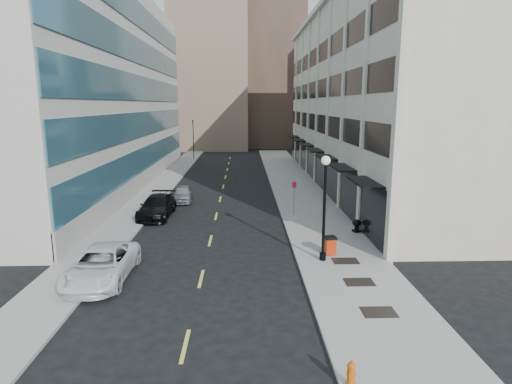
{
  "coord_description": "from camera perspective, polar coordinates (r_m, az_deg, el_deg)",
  "views": [
    {
      "loc": [
        2.12,
        -17.89,
        8.47
      ],
      "look_at": [
        2.93,
        9.08,
        2.9
      ],
      "focal_mm": 30.0,
      "sensor_mm": 36.0,
      "label": 1
    }
  ],
  "objects": [
    {
      "name": "car_black_pickup",
      "position": [
        33.46,
        -13.05,
        -1.89
      ],
      "size": [
        2.41,
        5.61,
        1.61
      ],
      "primitive_type": "imported",
      "rotation": [
        0.0,
        0.0,
        -0.03
      ],
      "color": "black",
      "rests_on": "ground"
    },
    {
      "name": "building_left",
      "position": [
        48.42,
        -24.23,
        12.46
      ],
      "size": [
        16.14,
        46.0,
        20.0
      ],
      "color": "beige",
      "rests_on": "ground"
    },
    {
      "name": "car_silver_sedan",
      "position": [
        38.28,
        -9.75,
        -0.21
      ],
      "size": [
        1.99,
        4.27,
        1.41
      ],
      "primitive_type": "imported",
      "rotation": [
        0.0,
        0.0,
        0.08
      ],
      "color": "gray",
      "rests_on": "ground"
    },
    {
      "name": "skyline_stone",
      "position": [
        85.4,
        9.22,
        12.54
      ],
      "size": [
        10.0,
        14.0,
        20.0
      ],
      "primitive_type": "cube",
      "color": "beige",
      "rests_on": "ground"
    },
    {
      "name": "trash_bin",
      "position": [
        24.53,
        9.85,
        -6.96
      ],
      "size": [
        0.72,
        0.76,
        1.04
      ],
      "rotation": [
        0.0,
        0.0,
        0.13
      ],
      "color": "#B92B0C",
      "rests_on": "sidewalk_right"
    },
    {
      "name": "ground",
      "position": [
        19.91,
        -7.88,
        -13.63
      ],
      "size": [
        160.0,
        160.0,
        0.0
      ],
      "primitive_type": "plane",
      "color": "black",
      "rests_on": "ground"
    },
    {
      "name": "car_white_van",
      "position": [
        22.38,
        -19.87,
        -9.11
      ],
      "size": [
        2.66,
        5.73,
        1.59
      ],
      "primitive_type": "imported",
      "rotation": [
        0.0,
        0.0,
        -0.0
      ],
      "color": "white",
      "rests_on": "ground"
    },
    {
      "name": "building_right",
      "position": [
        47.27,
        16.92,
        11.81
      ],
      "size": [
        15.3,
        46.5,
        18.25
      ],
      "color": "beige",
      "rests_on": "ground"
    },
    {
      "name": "skyline_brown",
      "position": [
        90.49,
        2.11,
        17.06
      ],
      "size": [
        12.0,
        16.0,
        34.0
      ],
      "primitive_type": "cube",
      "color": "brown",
      "rests_on": "ground"
    },
    {
      "name": "road_centerline",
      "position": [
        35.97,
        -5.05,
        -1.99
      ],
      "size": [
        0.15,
        68.2,
        0.01
      ],
      "color": "#D8CC4C",
      "rests_on": "ground"
    },
    {
      "name": "sidewalk_right",
      "position": [
        39.18,
        6.22,
        -0.78
      ],
      "size": [
        5.0,
        80.0,
        0.15
      ],
      "primitive_type": "cube",
      "color": "#9B998D",
      "rests_on": "ground"
    },
    {
      "name": "sign_post",
      "position": [
        32.44,
        5.11,
        -0.1
      ],
      "size": [
        0.32,
        0.09,
        2.74
      ],
      "rotation": [
        0.0,
        0.0,
        -0.19
      ],
      "color": "slate",
      "rests_on": "sidewalk_right"
    },
    {
      "name": "skyline_tan_near",
      "position": [
        86.29,
        -5.99,
        15.27
      ],
      "size": [
        14.0,
        18.0,
        28.0
      ],
      "primitive_type": "cube",
      "color": "#7C6851",
      "rests_on": "ground"
    },
    {
      "name": "lamppost",
      "position": [
        22.84,
        9.13,
        -0.88
      ],
      "size": [
        0.48,
        0.48,
        5.82
      ],
      "color": "black",
      "rests_on": "sidewalk_right"
    },
    {
      "name": "grate_near",
      "position": [
        18.75,
        16.04,
        -15.13
      ],
      "size": [
        1.4,
        1.0,
        0.01
      ],
      "primitive_type": "cube",
      "color": "black",
      "rests_on": "sidewalk_right"
    },
    {
      "name": "sidewalk_left",
      "position": [
        39.76,
        -14.2,
        -0.89
      ],
      "size": [
        3.0,
        80.0,
        0.15
      ],
      "primitive_type": "cube",
      "color": "#9B998D",
      "rests_on": "ground"
    },
    {
      "name": "skyline_tan_far",
      "position": [
        97.27,
        -11.55,
        12.92
      ],
      "size": [
        12.0,
        14.0,
        22.0
      ],
      "primitive_type": "cube",
      "color": "#7C6851",
      "rests_on": "ground"
    },
    {
      "name": "fire_hydrant",
      "position": [
        14.15,
        12.57,
        -22.6
      ],
      "size": [
        0.34,
        0.34,
        0.85
      ],
      "rotation": [
        0.0,
        0.0,
        -0.22
      ],
      "color": "#E15E0F",
      "rests_on": "sidewalk_right"
    },
    {
      "name": "traffic_signal",
      "position": [
        66.39,
        -8.41,
        9.16
      ],
      "size": [
        0.66,
        0.66,
        6.98
      ],
      "color": "black",
      "rests_on": "ground"
    },
    {
      "name": "grate_far",
      "position": [
        23.87,
        11.82,
        -8.98
      ],
      "size": [
        1.4,
        1.0,
        0.01
      ],
      "primitive_type": "cube",
      "color": "black",
      "rests_on": "sidewalk_right"
    },
    {
      "name": "urn_planter",
      "position": [
        29.1,
        13.29,
        -4.23
      ],
      "size": [
        0.6,
        0.6,
        0.84
      ],
      "rotation": [
        0.0,
        0.0,
        0.31
      ],
      "color": "black",
      "rests_on": "sidewalk_right"
    },
    {
      "name": "grate_mid",
      "position": [
        21.36,
        13.58,
        -11.59
      ],
      "size": [
        1.4,
        1.0,
        0.01
      ],
      "primitive_type": "cube",
      "color": "black",
      "rests_on": "sidewalk_right"
    }
  ]
}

